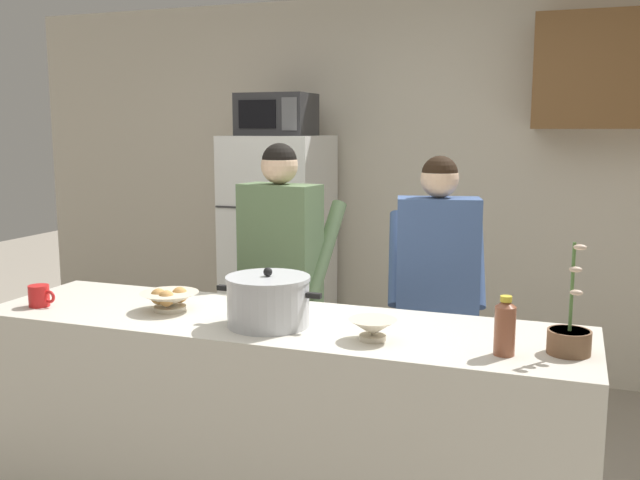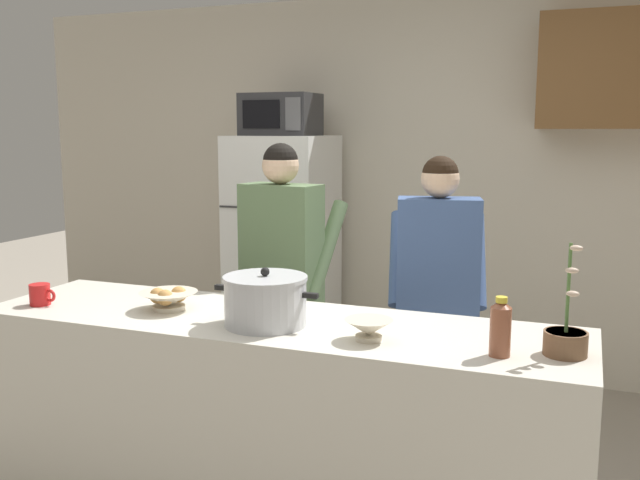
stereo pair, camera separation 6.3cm
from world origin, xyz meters
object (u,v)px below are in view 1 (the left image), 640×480
at_px(bottle_near_edge, 505,326).
at_px(person_near_pot, 281,261).
at_px(empty_bowl, 373,328).
at_px(cooking_pot, 268,301).
at_px(person_by_sink, 437,278).
at_px(potted_orchid, 569,338).
at_px(bread_bowl, 169,299).
at_px(coffee_mug, 40,296).
at_px(microwave, 277,115).
at_px(refrigerator, 279,255).

bearing_deg(bottle_near_edge, person_near_pot, 143.75).
bearing_deg(empty_bowl, cooking_pot, 173.53).
xyz_separation_m(person_by_sink, potted_orchid, (0.63, -0.86, 0.01)).
xyz_separation_m(person_by_sink, cooking_pot, (-0.51, -0.89, 0.05)).
height_order(person_near_pot, bottle_near_edge, person_near_pot).
relative_size(person_near_pot, cooking_pot, 3.63).
distance_m(cooking_pot, bread_bowl, 0.50).
relative_size(person_near_pot, empty_bowl, 8.95).
bearing_deg(potted_orchid, person_by_sink, 125.92).
distance_m(cooking_pot, bottle_near_edge, 0.93).
relative_size(coffee_mug, empty_bowl, 0.72).
distance_m(person_near_pot, coffee_mug, 1.19).
bearing_deg(bottle_near_edge, coffee_mug, -179.79).
relative_size(cooking_pot, bread_bowl, 1.76).
bearing_deg(empty_bowl, bottle_near_edge, -1.19).
xyz_separation_m(microwave, bread_bowl, (0.29, -1.85, -0.82)).
height_order(microwave, cooking_pot, microwave).
xyz_separation_m(bottle_near_edge, potted_orchid, (0.21, 0.09, -0.04)).
height_order(person_by_sink, empty_bowl, person_by_sink).
height_order(microwave, bottle_near_edge, microwave).
xyz_separation_m(cooking_pot, potted_orchid, (1.14, 0.03, -0.04)).
bearing_deg(person_by_sink, refrigerator, 141.11).
xyz_separation_m(coffee_mug, bottle_near_edge, (2.00, 0.01, 0.06)).
relative_size(person_near_pot, coffee_mug, 12.42).
xyz_separation_m(refrigerator, cooking_pot, (0.78, -1.94, 0.20)).
distance_m(bottle_near_edge, potted_orchid, 0.23).
xyz_separation_m(person_near_pot, coffee_mug, (-0.78, -0.90, -0.04)).
xyz_separation_m(microwave, bottle_near_edge, (1.71, -1.98, -0.77)).
height_order(refrigerator, empty_bowl, refrigerator).
xyz_separation_m(person_near_pot, cooking_pot, (0.30, -0.84, 0.01)).
bearing_deg(bottle_near_edge, potted_orchid, 23.00).
relative_size(cooking_pot, empty_bowl, 2.46).
height_order(cooking_pot, bottle_near_edge, cooking_pot).
distance_m(microwave, cooking_pot, 2.21).
relative_size(person_near_pot, bread_bowl, 6.41).
relative_size(person_by_sink, coffee_mug, 11.99).
height_order(bread_bowl, potted_orchid, potted_orchid).
bearing_deg(microwave, person_near_pot, -65.77).
bearing_deg(coffee_mug, microwave, 81.65).
bearing_deg(cooking_pot, bottle_near_edge, -3.75).
bearing_deg(microwave, person_by_sink, -38.30).
xyz_separation_m(refrigerator, empty_bowl, (1.23, -1.99, 0.14)).
bearing_deg(microwave, refrigerator, 90.07).
bearing_deg(bread_bowl, empty_bowl, -6.91).
bearing_deg(microwave, potted_orchid, -44.48).
bearing_deg(refrigerator, bread_bowl, -81.23).
xyz_separation_m(bread_bowl, bottle_near_edge, (1.42, -0.12, 0.05)).
distance_m(person_near_pot, bread_bowl, 0.80).
distance_m(refrigerator, cooking_pot, 2.10).
bearing_deg(empty_bowl, coffee_mug, -179.35).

